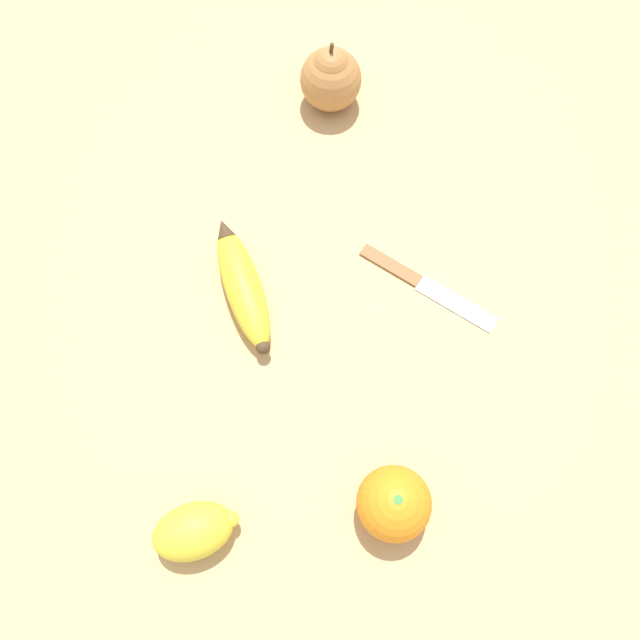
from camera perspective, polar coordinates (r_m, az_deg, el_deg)
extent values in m
plane|color=tan|center=(0.74, -1.98, 0.49)|extent=(3.00, 3.00, 0.00)
ellipsoid|color=yellow|center=(0.73, -7.05, 3.04)|extent=(0.17, 0.08, 0.04)
cone|color=#47331E|center=(0.77, -8.77, 8.24)|extent=(0.03, 0.03, 0.03)
sphere|color=#47331E|center=(0.70, -5.23, -2.50)|extent=(0.02, 0.02, 0.02)
sphere|color=orange|center=(0.65, 6.77, -16.32)|extent=(0.08, 0.08, 0.08)
cylinder|color=#3D8438|center=(0.62, 7.15, -15.99)|extent=(0.01, 0.01, 0.00)
sphere|color=#B2753D|center=(0.88, 0.99, 21.12)|extent=(0.08, 0.08, 0.08)
sphere|color=#B2753D|center=(0.86, 1.01, 22.13)|extent=(0.05, 0.05, 0.05)
cylinder|color=#4C3319|center=(0.84, 1.05, 23.51)|extent=(0.01, 0.01, 0.02)
ellipsoid|color=yellow|center=(0.67, -11.52, -18.39)|extent=(0.08, 0.09, 0.06)
sphere|color=yellow|center=(0.66, -8.15, -17.58)|extent=(0.02, 0.02, 0.02)
cube|color=silver|center=(0.76, 12.36, 1.49)|extent=(0.10, 0.06, 0.00)
cube|color=brown|center=(0.76, 6.50, 5.06)|extent=(0.08, 0.05, 0.01)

